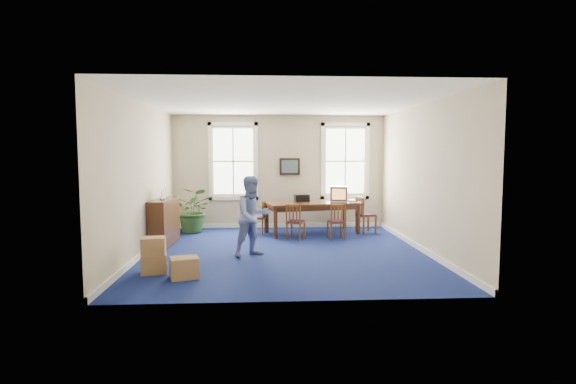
{
  "coord_description": "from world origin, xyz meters",
  "views": [
    {
      "loc": [
        -0.49,
        -9.55,
        2.14
      ],
      "look_at": [
        0.1,
        0.6,
        1.25
      ],
      "focal_mm": 28.0,
      "sensor_mm": 36.0,
      "label": 1
    }
  ],
  "objects": [
    {
      "name": "conference_table",
      "position": [
        0.84,
        2.23,
        0.42
      ],
      "size": [
        2.65,
        1.64,
        0.84
      ],
      "primitive_type": null,
      "rotation": [
        0.0,
        0.0,
        0.22
      ],
      "color": "#462513",
      "rests_on": "ground"
    },
    {
      "name": "chair_end_left",
      "position": [
        -0.61,
        2.23,
        0.44
      ],
      "size": [
        0.48,
        0.48,
        0.88
      ],
      "primitive_type": null,
      "rotation": [
        0.0,
        0.0,
        -1.8
      ],
      "color": "brown",
      "rests_on": "ground"
    },
    {
      "name": "baseboard_right",
      "position": [
        2.97,
        0.0,
        0.06
      ],
      "size": [
        0.04,
        6.5,
        0.12
      ],
      "primitive_type": "cube",
      "color": "white",
      "rests_on": "ground"
    },
    {
      "name": "wall_back",
      "position": [
        0.0,
        3.25,
        1.6
      ],
      "size": [
        6.5,
        0.0,
        6.5
      ],
      "primitive_type": "plane",
      "rotation": [
        1.57,
        0.0,
        0.0
      ],
      "color": "#B7A98B",
      "rests_on": "ground"
    },
    {
      "name": "equipment_bag",
      "position": [
        0.56,
        2.28,
        0.93
      ],
      "size": [
        0.42,
        0.31,
        0.19
      ],
      "primitive_type": "cube",
      "rotation": [
        0.0,
        0.0,
        0.15
      ],
      "color": "black",
      "rests_on": "conference_table"
    },
    {
      "name": "wall_left",
      "position": [
        -3.0,
        0.0,
        1.6
      ],
      "size": [
        0.0,
        6.5,
        6.5
      ],
      "primitive_type": "plane",
      "rotation": [
        1.57,
        0.0,
        1.57
      ],
      "color": "#B7A98B",
      "rests_on": "ground"
    },
    {
      "name": "window_right",
      "position": [
        1.9,
        3.23,
        1.9
      ],
      "size": [
        1.4,
        0.12,
        2.2
      ],
      "primitive_type": null,
      "color": "white",
      "rests_on": "ground"
    },
    {
      "name": "window_left",
      "position": [
        -1.3,
        3.23,
        1.9
      ],
      "size": [
        1.4,
        0.12,
        2.2
      ],
      "primitive_type": null,
      "color": "white",
      "rests_on": "ground"
    },
    {
      "name": "chair_near_right",
      "position": [
        1.34,
        1.39,
        0.44
      ],
      "size": [
        0.43,
        0.43,
        0.89
      ],
      "primitive_type": null,
      "rotation": [
        0.0,
        0.0,
        3.24
      ],
      "color": "brown",
      "rests_on": "ground"
    },
    {
      "name": "baseboard_left",
      "position": [
        -2.97,
        0.0,
        0.06
      ],
      "size": [
        0.04,
        6.5,
        0.12
      ],
      "primitive_type": "cube",
      "color": "white",
      "rests_on": "ground"
    },
    {
      "name": "man",
      "position": [
        -0.68,
        -0.33,
        0.83
      ],
      "size": [
        1.02,
        0.97,
        1.66
      ],
      "primitive_type": "imported",
      "rotation": [
        0.0,
        0.0,
        0.57
      ],
      "color": "#7686C1",
      "rests_on": "ground"
    },
    {
      "name": "credenza",
      "position": [
        -2.75,
        0.83,
        0.53
      ],
      "size": [
        0.47,
        1.37,
        1.06
      ],
      "primitive_type": "cube",
      "rotation": [
        0.0,
        0.0,
        -0.07
      ],
      "color": "#462513",
      "rests_on": "ground"
    },
    {
      "name": "wall_picture",
      "position": [
        0.3,
        3.2,
        1.75
      ],
      "size": [
        0.58,
        0.06,
        0.48
      ],
      "primitive_type": null,
      "color": "black",
      "rests_on": "ground"
    },
    {
      "name": "brochure_rack",
      "position": [
        -2.73,
        0.83,
        1.2
      ],
      "size": [
        0.29,
        0.62,
        0.27
      ],
      "primitive_type": null,
      "rotation": [
        0.0,
        0.0,
        0.31
      ],
      "color": "#99999E",
      "rests_on": "credenza"
    },
    {
      "name": "game_console",
      "position": [
        1.9,
        2.23,
        0.86
      ],
      "size": [
        0.17,
        0.21,
        0.05
      ],
      "primitive_type": "cube",
      "rotation": [
        0.0,
        0.0,
        -0.02
      ],
      "color": "white",
      "rests_on": "conference_table"
    },
    {
      "name": "baseboard_back",
      "position": [
        0.0,
        3.22,
        0.06
      ],
      "size": [
        6.0,
        0.04,
        0.12
      ],
      "primitive_type": "cube",
      "color": "white",
      "rests_on": "ground"
    },
    {
      "name": "wall_right",
      "position": [
        3.0,
        0.0,
        1.6
      ],
      "size": [
        0.0,
        6.5,
        6.5
      ],
      "primitive_type": "plane",
      "rotation": [
        1.57,
        0.0,
        -1.57
      ],
      "color": "#B7A98B",
      "rests_on": "ground"
    },
    {
      "name": "chair_end_right",
      "position": [
        2.29,
        2.23,
        0.48
      ],
      "size": [
        0.55,
        0.55,
        0.97
      ],
      "primitive_type": null,
      "rotation": [
        0.0,
        0.0,
        1.89
      ],
      "color": "brown",
      "rests_on": "ground"
    },
    {
      "name": "wall_front",
      "position": [
        0.0,
        -3.25,
        1.6
      ],
      "size": [
        6.5,
        0.0,
        6.5
      ],
      "primitive_type": "plane",
      "rotation": [
        -1.57,
        0.0,
        0.0
      ],
      "color": "#B7A98B",
      "rests_on": "ground"
    },
    {
      "name": "ceiling",
      "position": [
        0.0,
        0.0,
        3.2
      ],
      "size": [
        6.5,
        6.5,
        0.0
      ],
      "primitive_type": "plane",
      "rotation": [
        3.14,
        0.0,
        0.0
      ],
      "color": "white",
      "rests_on": "ground"
    },
    {
      "name": "potted_plant",
      "position": [
        -2.32,
        2.53,
        0.61
      ],
      "size": [
        1.28,
        1.18,
        1.21
      ],
      "primitive_type": "imported",
      "rotation": [
        0.0,
        0.0,
        -0.23
      ],
      "color": "#294A1D",
      "rests_on": "ground"
    },
    {
      "name": "cardboard_boxes",
      "position": [
        -2.25,
        -1.5,
        0.34
      ],
      "size": [
        1.43,
        1.43,
        0.68
      ],
      "primitive_type": null,
      "rotation": [
        0.0,
        0.0,
        0.22
      ],
      "color": "#A47B4C",
      "rests_on": "ground"
    },
    {
      "name": "floor",
      "position": [
        0.0,
        0.0,
        0.0
      ],
      "size": [
        6.5,
        6.5,
        0.0
      ],
      "primitive_type": "plane",
      "color": "navy",
      "rests_on": "ground"
    },
    {
      "name": "crt_tv",
      "position": [
        1.57,
        2.28,
        1.05
      ],
      "size": [
        0.55,
        0.59,
        0.42
      ],
      "primitive_type": null,
      "rotation": [
        0.0,
        0.0,
        -0.21
      ],
      "color": "#B7B7BC",
      "rests_on": "conference_table"
    },
    {
      "name": "chair_near_left",
      "position": [
        0.34,
        1.39,
        0.45
      ],
      "size": [
        0.53,
        0.53,
        0.89
      ],
      "primitive_type": null,
      "rotation": [
        0.0,
        0.0,
        2.73
      ],
      "color": "brown",
      "rests_on": "ground"
    }
  ]
}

